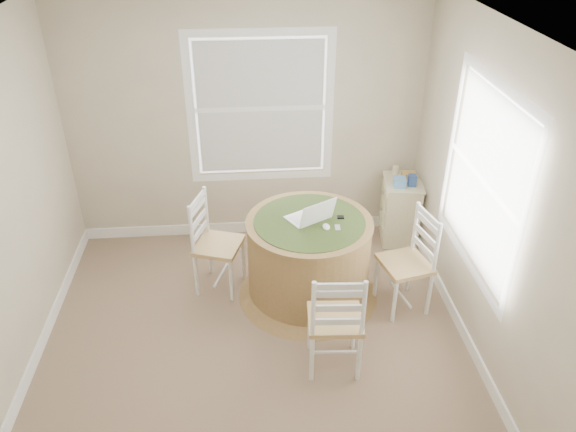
{
  "coord_description": "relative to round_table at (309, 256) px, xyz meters",
  "views": [
    {
      "loc": [
        -0.01,
        -3.54,
        3.41
      ],
      "look_at": [
        0.32,
        0.45,
        0.99
      ],
      "focal_mm": 35.0,
      "sensor_mm": 36.0,
      "label": 1
    }
  ],
  "objects": [
    {
      "name": "room",
      "position": [
        -0.35,
        -0.48,
        0.86
      ],
      "size": [
        3.64,
        3.64,
        2.64
      ],
      "color": "#836E53",
      "rests_on": "ground"
    },
    {
      "name": "round_table",
      "position": [
        0.0,
        0.0,
        0.0
      ],
      "size": [
        1.31,
        1.31,
        0.82
      ],
      "rotation": [
        0.0,
        0.0,
        -0.07
      ],
      "color": "#966A43",
      "rests_on": "ground"
    },
    {
      "name": "chair_left",
      "position": [
        -0.83,
        0.2,
        0.03
      ],
      "size": [
        0.51,
        0.52,
        0.95
      ],
      "primitive_type": null,
      "rotation": [
        0.0,
        0.0,
        1.25
      ],
      "color": "white",
      "rests_on": "ground"
    },
    {
      "name": "chair_near",
      "position": [
        0.1,
        -0.91,
        0.03
      ],
      "size": [
        0.45,
        0.43,
        0.95
      ],
      "primitive_type": null,
      "rotation": [
        0.0,
        0.0,
        3.07
      ],
      "color": "white",
      "rests_on": "ground"
    },
    {
      "name": "chair_right",
      "position": [
        0.83,
        -0.24,
        0.03
      ],
      "size": [
        0.49,
        0.5,
        0.95
      ],
      "primitive_type": null,
      "rotation": [
        0.0,
        0.0,
        -1.33
      ],
      "color": "white",
      "rests_on": "ground"
    },
    {
      "name": "laptop",
      "position": [
        0.01,
        0.03,
        0.4
      ],
      "size": [
        0.46,
        0.45,
        0.25
      ],
      "rotation": [
        0.0,
        0.0,
        3.66
      ],
      "color": "white",
      "rests_on": "round_table"
    },
    {
      "name": "mouse",
      "position": [
        0.13,
        -0.12,
        0.38
      ],
      "size": [
        0.07,
        0.11,
        0.04
      ],
      "primitive_type": "ellipsoid",
      "rotation": [
        0.0,
        0.0,
        -0.07
      ],
      "color": "white",
      "rests_on": "round_table"
    },
    {
      "name": "phone",
      "position": [
        0.23,
        -0.13,
        0.37
      ],
      "size": [
        0.05,
        0.09,
        0.02
      ],
      "primitive_type": "cube",
      "rotation": [
        0.0,
        0.0,
        -0.07
      ],
      "color": "#B7BABF",
      "rests_on": "round_table"
    },
    {
      "name": "keys",
      "position": [
        0.28,
        0.03,
        0.38
      ],
      "size": [
        0.06,
        0.05,
        0.02
      ],
      "primitive_type": "cube",
      "rotation": [
        0.0,
        0.0,
        -0.07
      ],
      "color": "black",
      "rests_on": "round_table"
    },
    {
      "name": "corner_chest",
      "position": [
        1.09,
        0.91,
        -0.09
      ],
      "size": [
        0.46,
        0.57,
        0.7
      ],
      "rotation": [
        0.0,
        0.0,
        -0.13
      ],
      "color": "beige",
      "rests_on": "ground"
    },
    {
      "name": "tissue_box",
      "position": [
        1.03,
        0.8,
        0.3
      ],
      "size": [
        0.13,
        0.13,
        0.1
      ],
      "primitive_type": "cube",
      "rotation": [
        0.0,
        0.0,
        -0.13
      ],
      "color": "#5E9AD7",
      "rests_on": "corner_chest"
    },
    {
      "name": "box_yellow",
      "position": [
        1.16,
        0.96,
        0.28
      ],
      "size": [
        0.16,
        0.12,
        0.06
      ],
      "primitive_type": "cube",
      "rotation": [
        0.0,
        0.0,
        -0.13
      ],
      "color": "gold",
      "rests_on": "corner_chest"
    },
    {
      "name": "box_blue",
      "position": [
        1.15,
        0.81,
        0.31
      ],
      "size": [
        0.09,
        0.09,
        0.12
      ],
      "primitive_type": "cube",
      "rotation": [
        0.0,
        0.0,
        -0.13
      ],
      "color": "#2D4987",
      "rests_on": "corner_chest"
    },
    {
      "name": "cup_cream",
      "position": [
        1.05,
        1.05,
        0.3
      ],
      "size": [
        0.07,
        0.07,
        0.09
      ],
      "primitive_type": "cylinder",
      "color": "beige",
      "rests_on": "corner_chest"
    }
  ]
}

